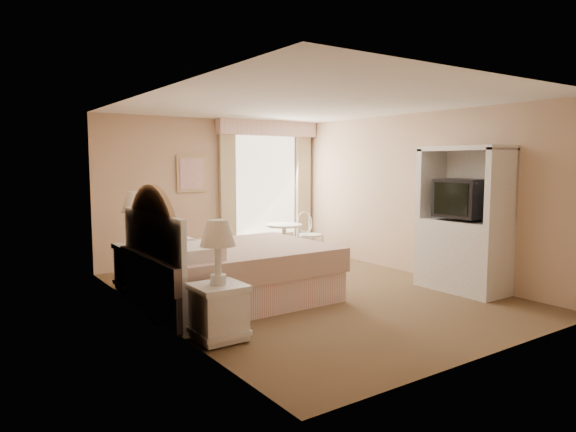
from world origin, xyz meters
TOP-DOWN VIEW (x-y plane):
  - room at (0.00, 0.00)m, footprint 4.21×5.51m
  - window at (1.05, 2.65)m, footprint 2.05×0.22m
  - framed_art at (-0.45, 2.71)m, footprint 0.52×0.04m
  - bed at (-1.11, 0.21)m, footprint 2.31×1.82m
  - nightstand_near at (-1.84, -1.01)m, footprint 0.49×0.49m
  - nightstand_far at (-1.84, 1.39)m, footprint 0.55×0.55m
  - round_table at (0.92, 1.93)m, footprint 0.63×0.63m
  - cafe_chair at (1.49, 1.99)m, footprint 0.49×0.49m
  - armoire at (1.81, -1.10)m, footprint 0.59×1.18m

SIDE VIEW (x-z plane):
  - bed at x=-1.11m, z-range -0.42..1.19m
  - nightstand_near at x=-1.84m, z-range -0.14..1.03m
  - round_table at x=0.92m, z-range 0.11..0.78m
  - cafe_chair at x=1.49m, z-range 0.07..0.92m
  - nightstand_far at x=-1.84m, z-range -0.16..1.17m
  - armoire at x=1.81m, z-range -0.17..1.79m
  - room at x=0.00m, z-range -0.01..2.50m
  - window at x=1.05m, z-range 0.09..2.60m
  - framed_art at x=-0.45m, z-range 1.24..1.86m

